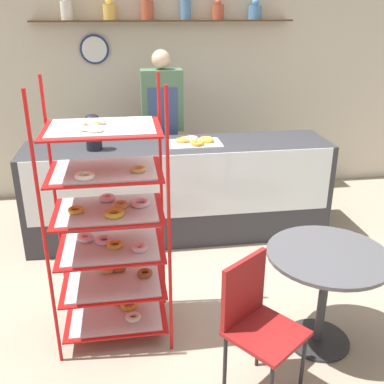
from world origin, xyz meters
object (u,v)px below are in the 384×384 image
Objects in this scene: cafe_table at (326,275)px; cafe_chair at (255,315)px; person_worker at (163,128)px; donut_tray_counter at (195,141)px; coffee_carafe at (93,133)px; pastry_rack at (110,228)px.

cafe_table is 0.65m from cafe_chair.
person_worker is 0.64m from donut_tray_counter.
donut_tray_counter is (0.26, -0.59, 0.01)m from person_worker.
cafe_chair is 2.12m from donut_tray_counter.
donut_tray_counter is at bearing 3.86° from coffee_carafe.
person_worker is 2.71m from cafe_chair.
coffee_carafe is (-0.96, 2.01, 0.59)m from cafe_chair.
cafe_table is at bearing -13.89° from pastry_rack.
pastry_rack is 2.07× the size of cafe_chair.
cafe_table is 2.41× the size of coffee_carafe.
pastry_rack is 1.62m from donut_tray_counter.
pastry_rack reaches higher than cafe_table.
coffee_carafe is at bearing -136.39° from person_worker.
cafe_chair is at bearing -39.11° from pastry_rack.
pastry_rack is at bearing 166.11° from cafe_table.
cafe_chair is (0.81, -0.66, -0.29)m from pastry_rack.
donut_tray_counter reaches higher than cafe_table.
pastry_rack reaches higher than cafe_chair.
pastry_rack is at bearing -83.48° from coffee_carafe.
cafe_table is 1.90m from donut_tray_counter.
cafe_chair is 1.70× the size of donut_tray_counter.
coffee_carafe is (-0.15, 1.35, 0.30)m from pastry_rack.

